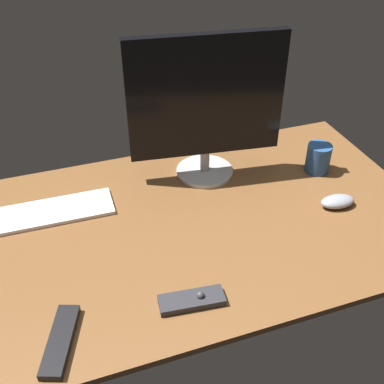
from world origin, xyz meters
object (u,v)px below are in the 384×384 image
at_px(keyboard, 53,212).
at_px(tv_remote, 60,341).
at_px(monitor, 206,104).
at_px(computer_mouse, 338,201).
at_px(coffee_mug, 318,158).
at_px(media_remote, 192,300).

xyz_separation_m(keyboard, tv_remote, (-0.03, -0.48, 0.00)).
distance_m(monitor, tv_remote, 0.81).
distance_m(computer_mouse, coffee_mug, 0.20).
height_order(media_remote, coffee_mug, coffee_mug).
bearing_deg(keyboard, media_remote, -57.15).
height_order(computer_mouse, coffee_mug, coffee_mug).
bearing_deg(computer_mouse, keyboard, 168.41).
bearing_deg(tv_remote, computer_mouse, -55.17).
relative_size(computer_mouse, tv_remote, 0.58).
relative_size(keyboard, coffee_mug, 3.67).
bearing_deg(tv_remote, media_remote, -67.46).
xyz_separation_m(keyboard, media_remote, (0.29, -0.47, 0.00)).
height_order(computer_mouse, media_remote, computer_mouse).
bearing_deg(coffee_mug, keyboard, 176.25).
distance_m(tv_remote, coffee_mug, 1.01).
distance_m(monitor, coffee_mug, 0.44).
bearing_deg(keyboard, monitor, 7.22).
bearing_deg(media_remote, keyboard, 127.88).
xyz_separation_m(monitor, tv_remote, (-0.55, -0.54, -0.25)).
xyz_separation_m(keyboard, computer_mouse, (0.84, -0.25, 0.01)).
relative_size(monitor, media_remote, 2.95).
distance_m(keyboard, media_remote, 0.55).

